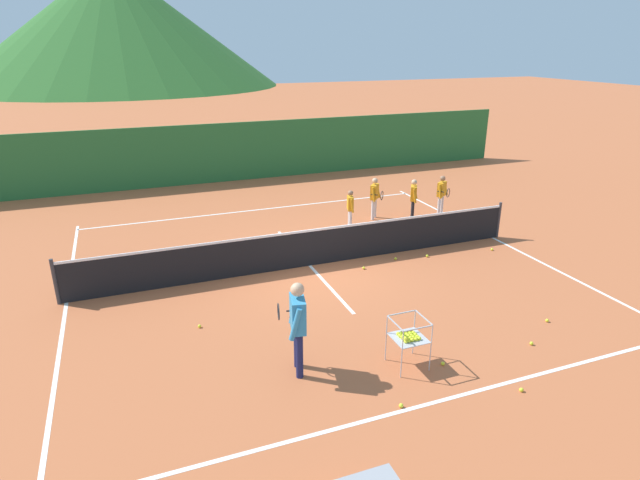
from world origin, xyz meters
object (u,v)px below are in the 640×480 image
at_px(student_3, 442,192).
at_px(tennis_ball_0, 531,343).
at_px(tennis_ball_2, 200,326).
at_px(tennis_ball_9, 492,249).
at_px(tennis_ball_3, 364,268).
at_px(tennis_net, 310,247).
at_px(student_0, 350,206).
at_px(ball_cart, 409,336).
at_px(instructor, 297,320).
at_px(tennis_ball_5, 427,256).
at_px(tennis_ball_4, 396,259).
at_px(student_2, 414,196).
at_px(tennis_ball_1, 547,320).
at_px(tennis_ball_8, 401,406).
at_px(tennis_ball_7, 443,364).
at_px(tennis_ball_6, 521,390).
at_px(student_1, 375,195).

distance_m(student_3, tennis_ball_0, 7.93).
height_order(student_3, tennis_ball_2, student_3).
bearing_deg(tennis_ball_9, tennis_ball_0, -119.61).
bearing_deg(tennis_ball_3, tennis_ball_2, -161.64).
height_order(tennis_net, student_0, student_0).
relative_size(ball_cart, tennis_ball_2, 13.22).
xyz_separation_m(instructor, tennis_ball_5, (4.84, 3.64, -0.98)).
relative_size(tennis_net, instructor, 6.94).
height_order(instructor, tennis_ball_4, instructor).
relative_size(instructor, student_2, 1.28).
relative_size(tennis_ball_0, tennis_ball_2, 1.00).
bearing_deg(tennis_ball_1, tennis_ball_4, 108.22).
relative_size(tennis_ball_5, tennis_ball_8, 1.00).
bearing_deg(tennis_net, tennis_ball_9, -9.31).
xyz_separation_m(tennis_ball_3, tennis_ball_7, (-0.50, -4.28, 0.00)).
bearing_deg(ball_cart, tennis_ball_6, -44.17).
bearing_deg(tennis_ball_4, tennis_ball_7, -108.73).
relative_size(student_0, tennis_ball_3, 17.55).
height_order(tennis_ball_3, tennis_ball_4, same).
bearing_deg(tennis_ball_9, tennis_ball_4, 172.49).
bearing_deg(tennis_ball_5, tennis_ball_3, -176.71).
bearing_deg(tennis_ball_3, ball_cart, -105.10).
bearing_deg(student_0, tennis_ball_4, -87.89).
bearing_deg(tennis_ball_5, tennis_ball_7, -118.75).
bearing_deg(instructor, tennis_ball_4, 43.54).
xyz_separation_m(ball_cart, tennis_ball_0, (2.52, -0.27, -0.55)).
xyz_separation_m(student_1, tennis_ball_4, (-1.00, -3.27, -0.77)).
distance_m(instructor, student_2, 8.91).
relative_size(tennis_ball_0, tennis_ball_8, 1.00).
bearing_deg(student_3, student_2, -175.67).
distance_m(tennis_ball_1, tennis_ball_3, 4.41).
distance_m(student_0, tennis_ball_7, 7.39).
xyz_separation_m(tennis_ball_3, tennis_ball_5, (1.91, 0.11, 0.00)).
xyz_separation_m(tennis_ball_6, tennis_ball_9, (3.53, 5.25, 0.00)).
relative_size(instructor, tennis_ball_5, 24.74).
relative_size(student_3, tennis_ball_5, 19.36).
relative_size(student_1, tennis_ball_8, 19.67).
bearing_deg(ball_cart, tennis_ball_5, 54.18).
distance_m(student_2, tennis_ball_4, 3.54).
bearing_deg(tennis_ball_7, student_2, 63.43).
distance_m(tennis_ball_0, tennis_ball_9, 4.82).
bearing_deg(instructor, ball_cart, -15.61).
relative_size(student_0, tennis_ball_0, 17.55).
bearing_deg(tennis_ball_5, tennis_ball_6, -106.57).
relative_size(student_2, tennis_ball_4, 19.38).
distance_m(tennis_net, student_1, 4.29).
distance_m(tennis_net, student_3, 5.93).
distance_m(instructor, tennis_ball_0, 4.54).
distance_m(tennis_ball_2, tennis_ball_4, 5.58).
distance_m(instructor, tennis_ball_4, 5.56).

